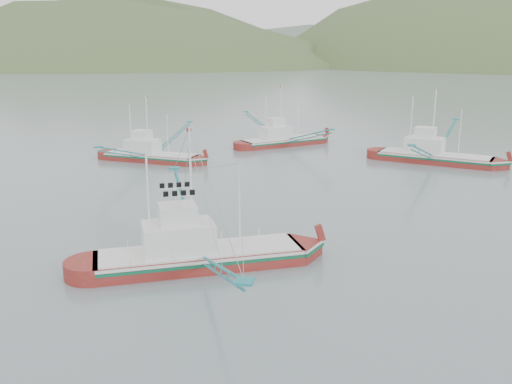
% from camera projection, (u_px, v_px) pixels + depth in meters
% --- Properties ---
extents(ground, '(1200.00, 1200.00, 0.00)m').
position_uv_depth(ground, '(242.00, 255.00, 41.06)').
color(ground, slate).
rests_on(ground, ground).
extents(main_boat, '(14.47, 24.19, 10.34)m').
position_uv_depth(main_boat, '(198.00, 237.00, 38.54)').
color(main_boat, maroon).
rests_on(main_boat, ground).
extents(bg_boat_left, '(12.89, 22.45, 9.17)m').
position_uv_depth(bg_boat_left, '(150.00, 149.00, 73.85)').
color(bg_boat_left, maroon).
rests_on(bg_boat_left, ground).
extents(bg_boat_far, '(18.55, 20.60, 9.59)m').
position_uv_depth(bg_boat_far, '(283.00, 132.00, 85.24)').
color(bg_boat_far, maroon).
rests_on(bg_boat_far, ground).
extents(bg_boat_right, '(14.54, 24.72, 10.33)m').
position_uv_depth(bg_boat_right, '(435.00, 147.00, 72.70)').
color(bg_boat_right, maroon).
rests_on(bg_boat_right, ground).
extents(headland_left, '(448.00, 308.00, 210.00)m').
position_uv_depth(headland_left, '(96.00, 65.00, 414.21)').
color(headland_left, '#455A2E').
rests_on(headland_left, ground).
extents(ridge_distant, '(960.00, 400.00, 240.00)m').
position_uv_depth(ridge_distant, '(380.00, 59.00, 570.09)').
color(ridge_distant, slate).
rests_on(ridge_distant, ground).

